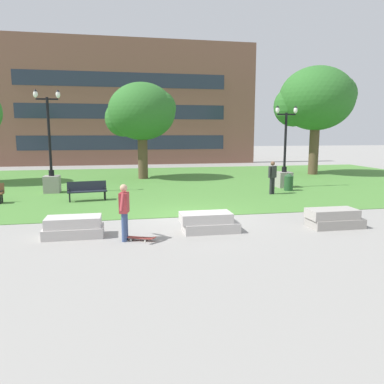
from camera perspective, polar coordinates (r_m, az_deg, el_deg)
name	(u,v)px	position (r m, az deg, el deg)	size (l,w,h in m)	color
ground_plane	(190,217)	(14.37, -0.29, -3.84)	(140.00, 140.00, 0.00)	gray
grass_lawn	(162,183)	(24.12, -4.65, 1.43)	(40.00, 20.00, 0.02)	#4C8438
concrete_block_center	(74,227)	(12.21, -17.58, -5.13)	(1.80, 0.90, 0.64)	#BCB7B2
concrete_block_left	(208,223)	(12.23, 2.51, -4.67)	(1.89, 0.90, 0.64)	#BCB7B2
concrete_block_right	(334,218)	(13.67, 20.78, -3.79)	(1.86, 0.90, 0.64)	#9E9991
person_skateboarder	(124,209)	(11.27, -10.28, -2.56)	(0.32, 1.24, 1.71)	#384C7A
skateboard	(139,238)	(11.41, -8.06, -6.91)	(1.01, 0.59, 0.14)	maroon
park_bench_near_left	(87,190)	(18.33, -15.69, 0.36)	(1.85, 0.76, 0.90)	#1E232D
lamp_post_center	(284,171)	(22.52, 13.87, 3.15)	(1.32, 0.80, 4.70)	gray
lamp_post_left	(51,172)	(21.26, -20.64, 2.81)	(1.32, 0.80, 5.38)	gray
tree_near_left	(315,100)	(30.20, 18.29, 13.22)	(5.81, 5.53, 8.04)	brown
tree_far_left	(141,113)	(26.22, -7.77, 11.90)	(4.78, 4.56, 6.53)	brown
trash_bin	(289,182)	(21.34, 14.51, 1.51)	(0.49, 0.49, 0.96)	#234C28
person_bystander_near_lawn	(272,176)	(19.89, 12.15, 2.45)	(0.60, 0.46, 1.71)	#28282D
building_facade_distant	(124,103)	(38.37, -10.36, 13.24)	(26.78, 1.03, 12.17)	brown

